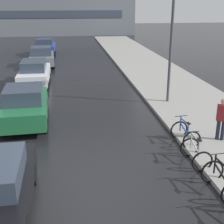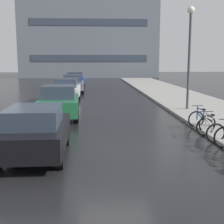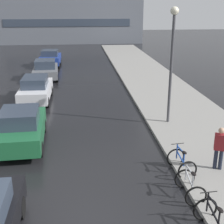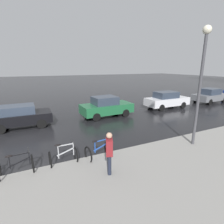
% 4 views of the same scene
% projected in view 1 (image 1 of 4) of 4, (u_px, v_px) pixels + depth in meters
% --- Properties ---
extents(ground_plane, '(140.00, 140.00, 0.00)m').
position_uv_depth(ground_plane, '(91.00, 196.00, 8.71)').
color(ground_plane, black).
extents(sidewalk_kerb, '(4.80, 60.00, 0.14)m').
position_uv_depth(sidewalk_kerb, '(177.00, 90.00, 18.80)').
color(sidewalk_kerb, gray).
rests_on(sidewalk_kerb, ground).
extents(bicycle_second, '(0.82, 1.21, 1.01)m').
position_uv_depth(bicycle_second, '(222.00, 180.00, 8.69)').
color(bicycle_second, black).
rests_on(bicycle_second, ground).
extents(bicycle_third, '(0.71, 1.11, 0.98)m').
position_uv_depth(bicycle_third, '(196.00, 153.00, 10.29)').
color(bicycle_third, black).
rests_on(bicycle_third, ground).
extents(bicycle_farthest, '(0.85, 1.16, 0.99)m').
position_uv_depth(bicycle_farthest, '(185.00, 134.00, 11.73)').
color(bicycle_farthest, black).
rests_on(bicycle_farthest, ground).
extents(car_green, '(2.08, 4.26, 1.67)m').
position_uv_depth(car_green, '(25.00, 105.00, 13.63)').
color(car_green, '#1E6038').
rests_on(car_green, ground).
extents(car_white, '(1.79, 4.37, 1.64)m').
position_uv_depth(car_white, '(34.00, 73.00, 19.76)').
color(car_white, silver).
rests_on(car_white, ground).
extents(car_grey, '(2.17, 4.28, 1.62)m').
position_uv_depth(car_grey, '(42.00, 57.00, 25.69)').
color(car_grey, slate).
rests_on(car_grey, ground).
extents(car_blue, '(1.97, 3.84, 1.63)m').
position_uv_depth(car_blue, '(45.00, 47.00, 31.02)').
color(car_blue, navy).
rests_on(car_blue, ground).
extents(pedestrian, '(0.46, 0.37, 1.77)m').
position_uv_depth(pedestrian, '(222.00, 118.00, 11.62)').
color(pedestrian, '#1E2333').
rests_on(pedestrian, ground).
extents(streetlamp, '(0.39, 0.39, 5.81)m').
position_uv_depth(streetlamp, '(172.00, 30.00, 15.27)').
color(streetlamp, '#424247').
rests_on(streetlamp, ground).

